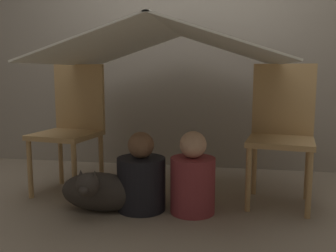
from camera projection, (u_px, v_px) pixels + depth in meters
ground_plane at (163, 208)px, 2.51m from camera, size 8.80×8.80×0.00m
wall_back at (186, 35)px, 3.47m from camera, size 7.00×0.05×2.50m
chair_left at (72, 123)px, 2.84m from camera, size 0.49×0.49×0.96m
chair_right at (282, 128)px, 2.58m from camera, size 0.49×0.49×0.96m
sheet_canopy at (168, 45)px, 2.55m from camera, size 1.54×1.35×0.26m
person_front at (141, 179)px, 2.47m from camera, size 0.32×0.32×0.52m
person_second at (193, 179)px, 2.41m from camera, size 0.29×0.29×0.54m
dog at (98, 191)px, 2.42m from camera, size 0.52×0.40×0.33m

